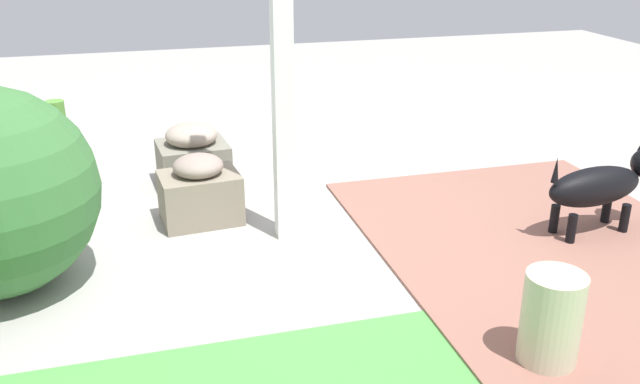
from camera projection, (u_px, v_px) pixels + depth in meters
ground_plane at (312, 228)px, 3.94m from camera, size 12.00×12.00×0.00m
brick_path at (548, 247)px, 3.69m from camera, size 1.80×2.40×0.02m
porch_pillar at (281, 15)px, 3.39m from camera, size 0.10×0.10×2.42m
stone_planter_nearest at (193, 156)px, 4.51m from camera, size 0.48×0.43×0.42m
stone_planter_near at (200, 191)px, 3.96m from camera, size 0.48×0.38×0.41m
terracotta_pot_tall at (63, 159)px, 4.40m from camera, size 0.21×0.21×0.60m
dog at (602, 184)px, 3.77m from camera, size 0.74×0.27×0.51m
ceramic_urn at (551, 320)px, 2.68m from camera, size 0.24×0.24×0.40m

